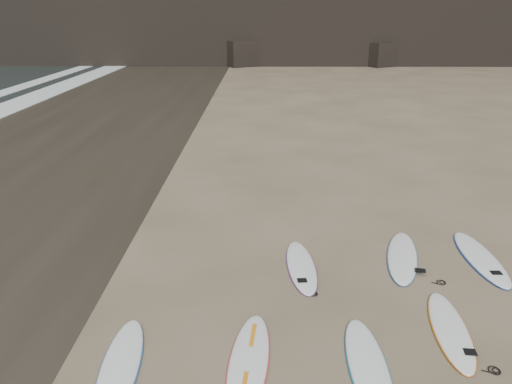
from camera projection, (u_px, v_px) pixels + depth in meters
ground at (479, 335)px, 8.71m from camera, size 240.00×240.00×0.00m
wet_sand at (10, 165)px, 18.22m from camera, size 12.00×200.00×0.01m
surfboard_0 at (249, 361)px, 8.00m from camera, size 0.84×2.61×0.09m
surfboard_1 at (368, 365)px, 7.90m from camera, size 0.63×2.51×0.09m
surfboard_2 at (450, 329)px, 8.80m from camera, size 0.87×2.49×0.09m
surfboard_5 at (301, 266)px, 10.97m from camera, size 0.72×2.49×0.09m
surfboard_6 at (402, 256)px, 11.39m from camera, size 1.30×2.76×0.10m
surfboard_7 at (480, 257)px, 11.33m from camera, size 0.69×2.77×0.10m
surfboard_11 at (120, 365)px, 7.90m from camera, size 0.76×2.52×0.09m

